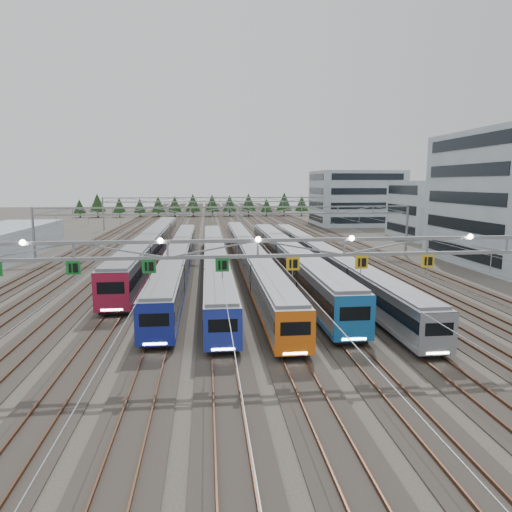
{
  "coord_description": "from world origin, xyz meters",
  "views": [
    {
      "loc": [
        -3.15,
        -28.24,
        11.37
      ],
      "look_at": [
        2.1,
        20.52,
        3.5
      ],
      "focal_mm": 32.0,
      "sensor_mm": 36.0,
      "label": 1
    }
  ],
  "objects": [
    {
      "name": "ground",
      "position": [
        0.0,
        0.0,
        0.0
      ],
      "size": [
        400.0,
        400.0,
        0.0
      ],
      "primitive_type": "plane",
      "color": "#47423A",
      "rests_on": "ground"
    },
    {
      "name": "track_bed",
      "position": [
        0.0,
        100.0,
        1.49
      ],
      "size": [
        54.0,
        260.0,
        5.42
      ],
      "color": "#2D2823",
      "rests_on": "ground"
    },
    {
      "name": "train_a",
      "position": [
        -11.25,
        40.1,
        2.25
      ],
      "size": [
        3.06,
        60.43,
        3.99
      ],
      "color": "black",
      "rests_on": "ground"
    },
    {
      "name": "train_b",
      "position": [
        -6.75,
        29.38,
        1.99
      ],
      "size": [
        2.68,
        56.01,
        3.49
      ],
      "color": "black",
      "rests_on": "ground"
    },
    {
      "name": "train_c",
      "position": [
        -2.25,
        28.2,
        1.93
      ],
      "size": [
        2.58,
        56.53,
        3.35
      ],
      "color": "black",
      "rests_on": "ground"
    },
    {
      "name": "train_d",
      "position": [
        2.25,
        30.92,
        1.97
      ],
      "size": [
        2.64,
        64.46,
        3.43
      ],
      "color": "black",
      "rests_on": "ground"
    },
    {
      "name": "train_e",
      "position": [
        6.75,
        26.92,
        2.16
      ],
      "size": [
        2.92,
        52.37,
        3.81
      ],
      "color": "black",
      "rests_on": "ground"
    },
    {
      "name": "train_f",
      "position": [
        11.25,
        28.0,
        1.91
      ],
      "size": [
        2.55,
        60.36,
        3.31
      ],
      "color": "black",
      "rests_on": "ground"
    },
    {
      "name": "gantry_near",
      "position": [
        -0.05,
        -0.12,
        7.09
      ],
      "size": [
        56.36,
        0.61,
        8.08
      ],
      "color": "gray",
      "rests_on": "ground"
    },
    {
      "name": "gantry_mid",
      "position": [
        0.0,
        40.0,
        6.39
      ],
      "size": [
        56.36,
        0.36,
        8.0
      ],
      "color": "gray",
      "rests_on": "ground"
    },
    {
      "name": "gantry_far",
      "position": [
        0.0,
        85.0,
        6.39
      ],
      "size": [
        56.36,
        0.36,
        8.0
      ],
      "color": "gray",
      "rests_on": "ground"
    },
    {
      "name": "depot_bldg_mid",
      "position": [
        43.31,
        61.28,
        5.89
      ],
      "size": [
        14.0,
        16.0,
        11.77
      ],
      "primitive_type": "cube",
      "color": "#93A3AF",
      "rests_on": "ground"
    },
    {
      "name": "depot_bldg_north",
      "position": [
        37.22,
        93.08,
        7.28
      ],
      "size": [
        22.0,
        18.0,
        14.57
      ],
      "primitive_type": "cube",
      "color": "#93A3AF",
      "rests_on": "ground"
    },
    {
      "name": "west_shed",
      "position": [
        -35.14,
        46.29,
        2.29
      ],
      "size": [
        10.0,
        30.0,
        4.59
      ],
      "primitive_type": "cube",
      "color": "#93A3AF",
      "rests_on": "ground"
    },
    {
      "name": "treeline",
      "position": [
        -0.9,
        129.07,
        4.23
      ],
      "size": [
        93.8,
        5.6,
        7.02
      ],
      "color": "#332114",
      "rests_on": "ground"
    }
  ]
}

